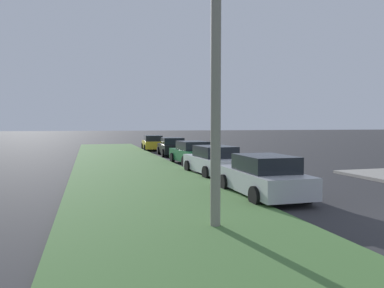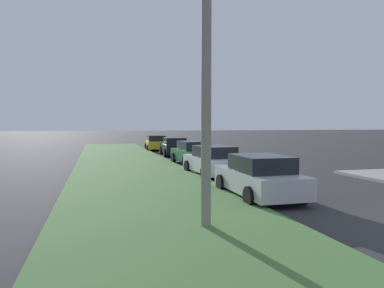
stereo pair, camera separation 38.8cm
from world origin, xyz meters
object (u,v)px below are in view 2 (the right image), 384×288
(parked_car_white, at_px, (213,161))
(parked_car_black, at_px, (174,147))
(parked_car_silver, at_px, (259,177))
(parked_car_yellow, at_px, (156,143))
(streetlight, at_px, (222,44))
(parked_car_green, at_px, (193,153))

(parked_car_white, distance_m, parked_car_black, 11.92)
(parked_car_silver, bearing_deg, parked_car_white, -1.09)
(parked_car_yellow, relative_size, streetlight, 0.59)
(parked_car_white, height_order, parked_car_black, same)
(parked_car_silver, xyz_separation_m, streetlight, (-3.37, 2.58, 3.67))
(parked_car_green, xyz_separation_m, parked_car_black, (6.64, -0.20, 0.00))
(parked_car_white, height_order, streetlight, streetlight)
(parked_car_green, relative_size, parked_car_black, 1.00)
(parked_car_silver, xyz_separation_m, parked_car_black, (17.51, -0.74, 0.00))
(parked_car_green, distance_m, streetlight, 15.04)
(parked_car_silver, distance_m, streetlight, 5.62)
(parked_car_green, relative_size, streetlight, 0.58)
(parked_car_black, height_order, streetlight, streetlight)
(parked_car_silver, height_order, parked_car_black, same)
(parked_car_white, bearing_deg, parked_car_yellow, -3.15)
(streetlight, bearing_deg, parked_car_black, -9.05)
(parked_car_black, relative_size, parked_car_yellow, 1.00)
(parked_car_white, xyz_separation_m, parked_car_yellow, (18.40, -0.13, 0.00))
(parked_car_yellow, bearing_deg, parked_car_white, -177.11)
(parked_car_white, xyz_separation_m, parked_car_black, (11.91, -0.57, 0.00))
(streetlight, bearing_deg, parked_car_white, -17.05)
(parked_car_white, relative_size, streetlight, 0.58)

